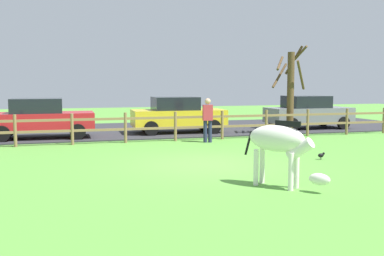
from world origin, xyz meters
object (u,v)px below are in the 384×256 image
at_px(zebra, 280,144).
at_px(parked_car_red, 40,118).
at_px(parked_car_yellow, 178,114).
at_px(visitor_near_fence, 208,118).
at_px(parked_car_grey, 308,112).
at_px(bare_tree, 290,89).
at_px(crow_on_grass, 321,155).

relative_size(zebra, parked_car_red, 0.41).
relative_size(zebra, parked_car_yellow, 0.40).
xyz_separation_m(parked_car_red, visitor_near_fence, (5.99, -2.72, 0.06)).
bearing_deg(parked_car_yellow, visitor_near_fence, -83.97).
distance_m(parked_car_grey, visitor_near_fence, 6.83).
bearing_deg(zebra, parked_car_yellow, 87.11).
xyz_separation_m(bare_tree, parked_car_grey, (2.08, 2.03, -1.11)).
distance_m(bare_tree, parked_car_yellow, 4.92).
xyz_separation_m(parked_car_grey, parked_car_red, (-12.08, -0.39, 0.00)).
distance_m(crow_on_grass, parked_car_yellow, 8.02).
bearing_deg(parked_car_yellow, zebra, -92.89).
distance_m(zebra, crow_on_grass, 4.01).
bearing_deg(crow_on_grass, parked_car_red, 137.53).
height_order(parked_car_yellow, visitor_near_fence, visitor_near_fence).
height_order(bare_tree, visitor_near_fence, bare_tree).
xyz_separation_m(zebra, parked_car_grey, (6.94, 10.41, -0.08)).
bearing_deg(parked_car_red, bare_tree, -9.34).
distance_m(bare_tree, parked_car_grey, 3.11).
height_order(bare_tree, parked_car_red, bare_tree).
height_order(bare_tree, crow_on_grass, bare_tree).
bearing_deg(zebra, bare_tree, 59.89).
distance_m(bare_tree, crow_on_grass, 6.25).
xyz_separation_m(bare_tree, visitor_near_fence, (-4.00, -1.08, -1.04)).
relative_size(zebra, parked_car_grey, 0.41).
bearing_deg(zebra, parked_car_grey, 56.30).
bearing_deg(bare_tree, zebra, -120.11).
bearing_deg(crow_on_grass, parked_car_grey, 61.44).
bearing_deg(crow_on_grass, zebra, -135.13).
distance_m(parked_car_grey, parked_car_yellow, 6.42).
xyz_separation_m(bare_tree, zebra, (-4.86, -8.38, -1.03)).
xyz_separation_m(parked_car_red, parked_car_yellow, (5.66, 0.41, 0.00)).
relative_size(parked_car_grey, visitor_near_fence, 2.44).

